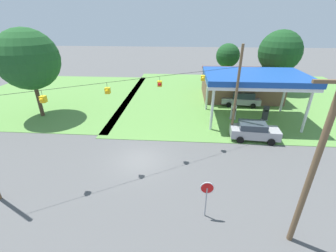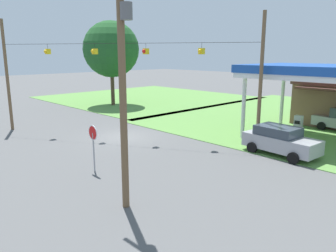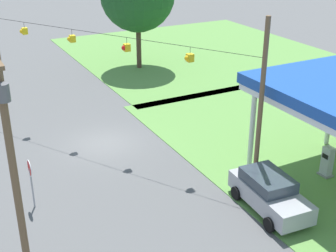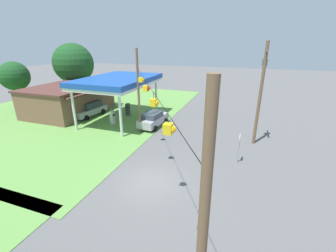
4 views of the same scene
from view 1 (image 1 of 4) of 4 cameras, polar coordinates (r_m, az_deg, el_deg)
name	(u,v)px [view 1 (image 1 of 4)]	position (r m, az deg, el deg)	size (l,w,h in m)	color
ground_plane	(140,160)	(18.97, -7.18, -8.61)	(160.00, 160.00, 0.00)	#565656
grass_verge_station_corner	(248,97)	(35.62, 19.66, 6.94)	(36.00, 28.00, 0.04)	#5B8E42
grass_verge_opposite_corner	(55,95)	(38.36, -26.77, 6.95)	(24.00, 24.00, 0.04)	#5B8E42
gas_station_canopy	(255,78)	(26.14, 21.27, 11.22)	(10.67, 7.19, 5.33)	silver
gas_station_store	(240,85)	(34.73, 17.83, 9.99)	(10.72, 8.30, 3.76)	brown
fuel_pump_near	(233,113)	(26.88, 16.23, 3.25)	(0.71, 0.56, 1.69)	gray
fuel_pump_far	(265,114)	(27.88, 23.50, 2.90)	(0.71, 0.56, 1.69)	gray
car_at_pumps_front	(254,131)	(22.94, 20.98, -1.14)	(4.61, 2.36, 1.76)	#9E9EA3
car_at_pumps_rear	(241,99)	(31.57, 18.11, 6.65)	(5.11, 2.45, 1.89)	#9E9EA3
stop_sign_roadside	(207,192)	(13.35, 9.82, -16.18)	(0.80, 0.08, 2.50)	#99999E
utility_pole_main	(319,157)	(11.80, 33.90, -6.51)	(2.20, 0.44, 9.33)	brown
signal_span_gantry	(136,107)	(16.76, -8.07, 4.88)	(16.85, 10.24, 8.70)	brown
tree_behind_station	(228,56)	(42.41, 14.95, 16.88)	(4.08, 4.08, 6.71)	#4C3828
tree_west_verge	(28,60)	(29.39, -31.96, 14.13)	(6.51, 6.51, 9.85)	#4C3828
tree_far_back	(280,52)	(39.65, 26.55, 16.51)	(6.31, 6.31, 9.15)	#4C3828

